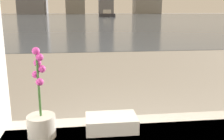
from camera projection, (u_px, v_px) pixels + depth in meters
name	position (u px, v px, depth m)	size (l,w,h in m)	color
potted_orchid	(41.00, 119.00, 1.30)	(0.15, 0.15, 0.48)	silver
towel_stack	(111.00, 123.00, 1.40)	(0.28, 0.17, 0.08)	white
harbor_water	(83.00, 16.00, 60.59)	(180.00, 110.00, 0.01)	slate
harbor_boat_0	(107.00, 14.00, 51.82)	(3.15, 4.16, 1.50)	#2D2D33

